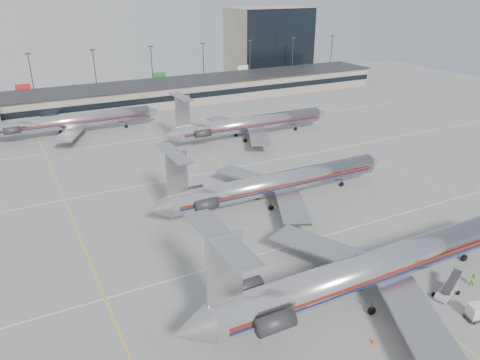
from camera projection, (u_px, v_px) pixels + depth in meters
ground at (366, 273)px, 58.38m from camera, size 260.00×260.00×0.00m
apron_markings at (318, 238)px, 66.54m from camera, size 160.00×0.15×0.02m
terminal at (139, 95)px, 137.13m from camera, size 162.00×17.00×6.25m
light_mast_row at (124, 70)px, 146.48m from camera, size 163.60×0.40×15.28m
distant_building at (268, 41)px, 184.57m from camera, size 30.00×20.00×25.00m
jet_foreground at (374, 268)px, 52.81m from camera, size 49.89×29.38×13.06m
jet_second_row at (274, 183)px, 76.25m from camera, size 44.32×26.10×11.60m
jet_third_row at (248, 124)px, 108.31m from camera, size 43.11×26.52×11.79m
jet_back_row at (69, 121)px, 110.32m from camera, size 42.96×26.42×11.75m
tug_left at (436, 350)px, 44.96m from camera, size 2.59×1.58×1.98m
uld_container at (475, 312)px, 50.04m from camera, size 2.07×1.86×1.85m
belt_loader at (447, 291)px, 54.07m from camera, size 4.64×2.64×2.38m
ramp_worker_far at (474, 280)px, 55.68m from camera, size 1.02×0.97×1.65m
cone_left at (374, 341)px, 46.81m from camera, size 0.62×0.62×0.65m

